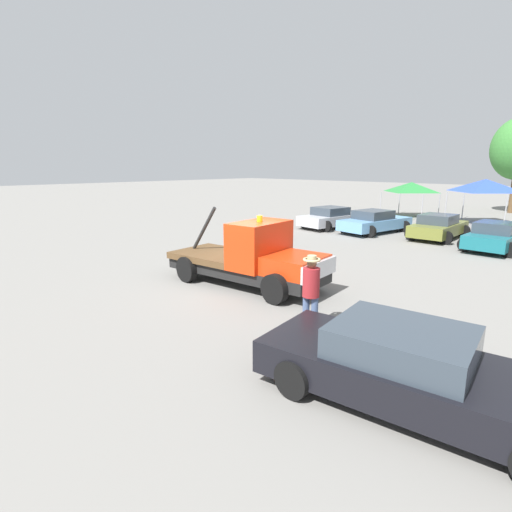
{
  "coord_description": "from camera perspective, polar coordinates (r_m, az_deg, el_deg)",
  "views": [
    {
      "loc": [
        9.24,
        -8.92,
        3.9
      ],
      "look_at": [
        0.5,
        0.0,
        1.05
      ],
      "focal_mm": 28.0,
      "sensor_mm": 36.0,
      "label": 1
    }
  ],
  "objects": [
    {
      "name": "parked_car_olive",
      "position": [
        23.72,
        24.59,
        3.81
      ],
      "size": [
        2.5,
        4.32,
        1.34
      ],
      "rotation": [
        0.0,
        0.0,
        1.6
      ],
      "color": "olive",
      "rests_on": "ground"
    },
    {
      "name": "parked_car_skyblue",
      "position": [
        24.53,
        16.58,
        4.71
      ],
      "size": [
        2.93,
        4.94,
        1.34
      ],
      "rotation": [
        0.0,
        0.0,
        1.42
      ],
      "color": "#669ED1",
      "rests_on": "ground"
    },
    {
      "name": "person_near_truck",
      "position": [
        9.48,
        7.86,
        -4.44
      ],
      "size": [
        0.41,
        0.41,
        1.87
      ],
      "rotation": [
        0.0,
        0.0,
        4.95
      ],
      "color": "#475B84",
      "rests_on": "ground"
    },
    {
      "name": "canopy_tent_blue",
      "position": [
        31.07,
        29.93,
        8.72
      ],
      "size": [
        3.61,
        3.61,
        3.0
      ],
      "color": "#9E9EA3",
      "rests_on": "ground"
    },
    {
      "name": "tow_truck",
      "position": [
        12.97,
        -0.39,
        -0.4
      ],
      "size": [
        5.74,
        2.68,
        2.51
      ],
      "rotation": [
        0.0,
        0.0,
        0.12
      ],
      "color": "black",
      "rests_on": "ground"
    },
    {
      "name": "parked_car_teal",
      "position": [
        21.78,
        31.09,
        2.41
      ],
      "size": [
        2.44,
        4.25,
        1.34
      ],
      "rotation": [
        0.0,
        0.0,
        1.56
      ],
      "color": "#196670",
      "rests_on": "ground"
    },
    {
      "name": "canopy_tent_green",
      "position": [
        32.97,
        21.31,
        9.15
      ],
      "size": [
        3.27,
        3.27,
        2.64
      ],
      "color": "#9E9EA3",
      "rests_on": "ground"
    },
    {
      "name": "parked_car_silver",
      "position": [
        25.83,
        10.79,
        5.4
      ],
      "size": [
        2.93,
        4.74,
        1.34
      ],
      "rotation": [
        0.0,
        0.0,
        1.43
      ],
      "color": "#B7B7BC",
      "rests_on": "ground"
    },
    {
      "name": "foreground_car",
      "position": [
        7.2,
        21.39,
        -14.9
      ],
      "size": [
        5.35,
        2.66,
        1.34
      ],
      "rotation": [
        0.0,
        0.0,
        0.14
      ],
      "color": "black",
      "rests_on": "ground"
    },
    {
      "name": "ground_plane",
      "position": [
        13.42,
        -1.53,
        -4.04
      ],
      "size": [
        160.0,
        160.0,
        0.0
      ],
      "primitive_type": "plane",
      "color": "gray"
    }
  ]
}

